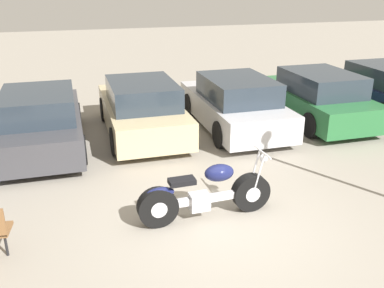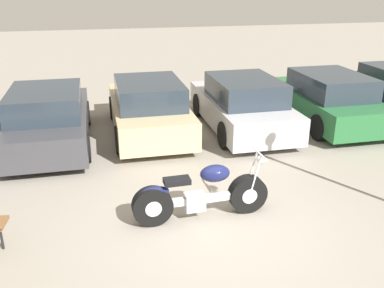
{
  "view_description": "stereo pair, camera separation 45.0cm",
  "coord_description": "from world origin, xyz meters",
  "px_view_note": "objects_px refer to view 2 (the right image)",
  "views": [
    {
      "loc": [
        -2.24,
        -5.79,
        3.91
      ],
      "look_at": [
        -0.06,
        1.71,
        0.85
      ],
      "focal_mm": 40.0,
      "sensor_mm": 36.0,
      "label": 1
    },
    {
      "loc": [
        -1.8,
        -5.9,
        3.91
      ],
      "look_at": [
        -0.06,
        1.71,
        0.85
      ],
      "focal_mm": 40.0,
      "sensor_mm": 36.0,
      "label": 2
    }
  ],
  "objects_px": {
    "parked_car_champagne": "(149,108)",
    "parked_car_silver": "(242,105)",
    "motorcycle": "(200,195)",
    "parked_car_green": "(326,99)",
    "parked_car_dark_grey": "(48,118)"
  },
  "relations": [
    {
      "from": "parked_car_green",
      "to": "motorcycle",
      "type": "bearing_deg",
      "value": -137.73
    },
    {
      "from": "parked_car_champagne",
      "to": "parked_car_silver",
      "type": "height_order",
      "value": "same"
    },
    {
      "from": "motorcycle",
      "to": "parked_car_dark_grey",
      "type": "xyz_separation_m",
      "value": [
        -2.79,
        4.2,
        0.24
      ]
    },
    {
      "from": "motorcycle",
      "to": "parked_car_champagne",
      "type": "distance_m",
      "value": 4.56
    },
    {
      "from": "motorcycle",
      "to": "parked_car_dark_grey",
      "type": "bearing_deg",
      "value": 123.59
    },
    {
      "from": "motorcycle",
      "to": "parked_car_champagne",
      "type": "height_order",
      "value": "parked_car_champagne"
    },
    {
      "from": "parked_car_silver",
      "to": "parked_car_green",
      "type": "distance_m",
      "value": 2.51
    },
    {
      "from": "parked_car_champagne",
      "to": "parked_car_green",
      "type": "height_order",
      "value": "same"
    },
    {
      "from": "parked_car_silver",
      "to": "parked_car_green",
      "type": "height_order",
      "value": "same"
    },
    {
      "from": "parked_car_champagne",
      "to": "parked_car_silver",
      "type": "bearing_deg",
      "value": -5.74
    },
    {
      "from": "parked_car_champagne",
      "to": "parked_car_green",
      "type": "relative_size",
      "value": 1.0
    },
    {
      "from": "parked_car_dark_grey",
      "to": "motorcycle",
      "type": "bearing_deg",
      "value": -56.41
    },
    {
      "from": "parked_car_champagne",
      "to": "parked_car_silver",
      "type": "relative_size",
      "value": 1.0
    },
    {
      "from": "motorcycle",
      "to": "parked_car_green",
      "type": "xyz_separation_m",
      "value": [
        4.74,
        4.3,
        0.24
      ]
    },
    {
      "from": "parked_car_champagne",
      "to": "parked_car_silver",
      "type": "xyz_separation_m",
      "value": [
        2.51,
        -0.25,
        0.0
      ]
    }
  ]
}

